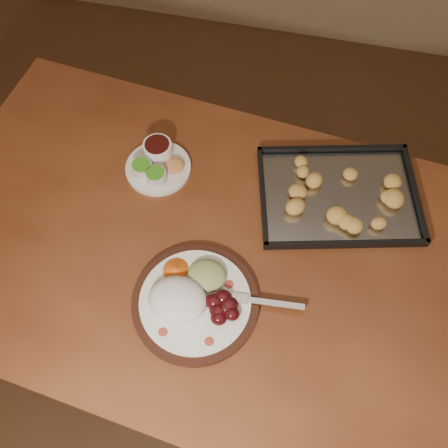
# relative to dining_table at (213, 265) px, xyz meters

# --- Properties ---
(ground) EXTENTS (4.00, 4.00, 0.00)m
(ground) POSITION_rel_dining_table_xyz_m (0.08, -0.28, -0.65)
(ground) COLOR #582F1E
(ground) RESTS_ON ground
(dining_table) EXTENTS (1.59, 1.07, 0.75)m
(dining_table) POSITION_rel_dining_table_xyz_m (0.00, 0.00, 0.00)
(dining_table) COLOR brown
(dining_table) RESTS_ON ground
(dinner_plate) EXTENTS (0.40, 0.30, 0.07)m
(dinner_plate) POSITION_rel_dining_table_xyz_m (-0.01, -0.15, 0.12)
(dinner_plate) COLOR black
(dinner_plate) RESTS_ON dining_table
(condiment_saucer) EXTENTS (0.18, 0.18, 0.06)m
(condiment_saucer) POSITION_rel_dining_table_xyz_m (-0.20, 0.21, 0.12)
(condiment_saucer) COLOR white
(condiment_saucer) RESTS_ON dining_table
(baking_tray) EXTENTS (0.47, 0.39, 0.04)m
(baking_tray) POSITION_rel_dining_table_xyz_m (0.29, 0.22, 0.11)
(baking_tray) COLOR black
(baking_tray) RESTS_ON dining_table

